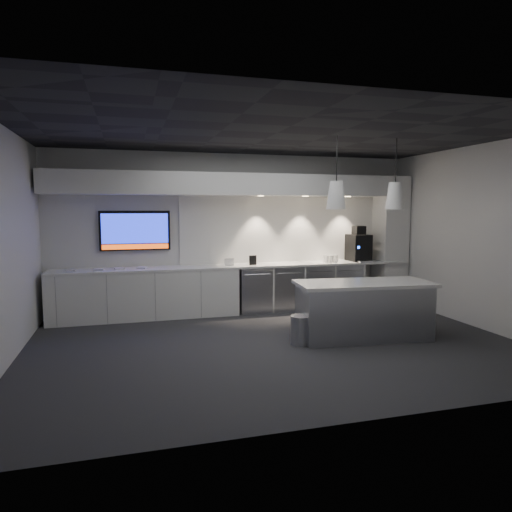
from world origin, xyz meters
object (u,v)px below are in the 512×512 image
object	(u,v)px
wall_tv	(135,231)
coffee_machine	(359,246)
island	(363,310)
bin	(301,330)

from	to	relation	value
wall_tv	coffee_machine	size ratio (longest dim) A/B	1.76
island	bin	xyz separation A→B (m)	(-1.03, -0.05, -0.23)
island	coffee_machine	size ratio (longest dim) A/B	2.97
wall_tv	bin	world-z (taller)	wall_tv
wall_tv	coffee_machine	world-z (taller)	wall_tv
wall_tv	bin	distance (m)	3.64
coffee_machine	wall_tv	bearing A→B (deg)	174.80
wall_tv	coffee_machine	bearing A→B (deg)	-3.23
wall_tv	bin	bearing A→B (deg)	-48.43
bin	coffee_machine	distance (m)	3.28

